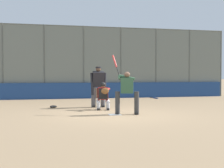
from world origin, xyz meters
name	(u,v)px	position (x,y,z in m)	size (l,w,h in m)	color
ground_plane	(115,115)	(0.00, 0.00, 0.00)	(160.00, 160.00, 0.00)	#9E7F5B
home_plate_marker	(115,115)	(0.00, 0.00, 0.01)	(0.43, 0.43, 0.01)	white
backstop_fence	(84,61)	(0.00, -7.88, 2.24)	(18.40, 0.08, 4.31)	#515651
padding_wall	(84,91)	(0.00, -7.78, 0.47)	(17.95, 0.18, 0.93)	navy
bleachers_beyond	(49,89)	(1.95, -10.38, 0.48)	(12.82, 2.50, 1.48)	slate
batter_at_plate	(127,91)	(-0.44, -0.02, 0.82)	(0.83, 0.87, 2.12)	#333333
catcher_behind_plate	(103,95)	(0.08, -1.64, 0.57)	(0.61, 0.74, 1.11)	#B7B7BC
umpire_home	(98,85)	(0.09, -2.62, 0.95)	(0.72, 0.46, 1.77)	#4C4C51
spare_bat_near_backstop	(155,98)	(-4.08, -6.73, 0.03)	(0.24, 0.82, 0.07)	black
fielding_glove_on_dirt	(53,107)	(2.00, -2.81, 0.05)	(0.30, 0.22, 0.11)	black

